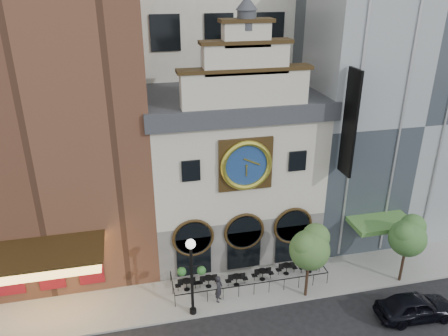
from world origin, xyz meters
TOP-DOWN VIEW (x-y plane):
  - ground at (0.00, 0.00)m, footprint 120.00×120.00m
  - sidewalk at (0.00, 2.50)m, footprint 44.00×5.00m
  - clock_building at (0.00, 7.82)m, footprint 12.60×8.78m
  - theater_building at (-13.00, 9.96)m, footprint 14.00×15.60m
  - retail_building at (12.99, 9.99)m, footprint 14.00×14.40m
  - cafe_railing at (0.00, 2.50)m, footprint 10.60×2.60m
  - bistro_0 at (-4.32, 2.70)m, footprint 1.58×0.68m
  - bistro_1 at (-2.81, 2.70)m, footprint 1.58×0.68m
  - bistro_2 at (-0.89, 2.42)m, footprint 1.58×0.68m
  - bistro_3 at (1.04, 2.61)m, footprint 1.58×0.68m
  - bistro_4 at (2.90, 2.84)m, footprint 1.58×0.68m
  - bistro_5 at (4.59, 2.69)m, footprint 1.58×0.68m
  - car_right at (9.28, -2.91)m, footprint 5.02×2.22m
  - pedestrian at (-2.42, 1.16)m, footprint 0.76×0.84m
  - lamppost at (-4.27, 0.40)m, footprint 1.74×0.72m
  - tree_left at (3.41, 0.43)m, footprint 2.70×2.60m
  - tree_right at (10.48, 0.43)m, footprint 2.60×2.50m

SIDE VIEW (x-z plane):
  - ground at x=0.00m, z-range 0.00..0.00m
  - sidewalk at x=0.00m, z-range 0.00..0.15m
  - cafe_railing at x=0.00m, z-range 0.15..1.05m
  - bistro_0 at x=-4.32m, z-range 0.16..1.06m
  - bistro_1 at x=-2.81m, z-range 0.16..1.06m
  - bistro_2 at x=-0.89m, z-range 0.16..1.06m
  - bistro_3 at x=1.04m, z-range 0.16..1.06m
  - bistro_4 at x=2.90m, z-range 0.16..1.06m
  - bistro_5 at x=4.59m, z-range 0.16..1.06m
  - car_right at x=9.28m, z-range 0.00..1.68m
  - pedestrian at x=-2.42m, z-range 0.15..2.07m
  - lamppost at x=-4.27m, z-range 0.80..6.28m
  - tree_right at x=10.48m, z-range 1.32..6.32m
  - tree_left at x=3.41m, z-range 1.36..6.57m
  - clock_building at x=0.00m, z-range -2.64..16.01m
  - retail_building at x=12.99m, z-range 0.14..20.14m
  - theater_building at x=-13.00m, z-range 0.10..25.10m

